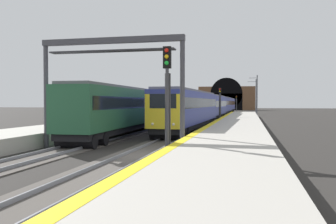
# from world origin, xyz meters

# --- Properties ---
(ground_plane) EXTENTS (320.00, 320.00, 0.00)m
(ground_plane) POSITION_xyz_m (0.00, 0.00, 0.00)
(ground_plane) COLOR #282623
(platform_right) EXTENTS (112.00, 4.73, 0.91)m
(platform_right) POSITION_xyz_m (0.00, -4.49, 0.46)
(platform_right) COLOR #ADA89E
(platform_right) RESTS_ON ground_plane
(platform_right_edge_strip) EXTENTS (112.00, 0.50, 0.01)m
(platform_right_edge_strip) POSITION_xyz_m (0.00, -2.38, 0.92)
(platform_right_edge_strip) COLOR yellow
(platform_right_edge_strip) RESTS_ON platform_right
(track_main_line) EXTENTS (160.00, 3.09, 0.21)m
(track_main_line) POSITION_xyz_m (0.00, 0.00, 0.04)
(track_main_line) COLOR #4C4742
(track_main_line) RESTS_ON ground_plane
(track_adjacent_line) EXTENTS (160.00, 2.67, 0.21)m
(track_adjacent_line) POSITION_xyz_m (0.00, 4.80, 0.04)
(track_adjacent_line) COLOR #4C4742
(track_adjacent_line) RESTS_ON ground_plane
(train_main_approaching) EXTENTS (81.89, 3.30, 3.97)m
(train_main_approaching) POSITION_xyz_m (47.54, 0.00, 2.26)
(train_main_approaching) COLOR navy
(train_main_approaching) RESTS_ON ground_plane
(train_adjacent_platform) EXTENTS (40.56, 3.14, 4.10)m
(train_adjacent_platform) POSITION_xyz_m (21.37, 4.80, 2.34)
(train_adjacent_platform) COLOR #235638
(train_adjacent_platform) RESTS_ON ground_plane
(railway_signal_near) EXTENTS (0.39, 0.38, 5.52)m
(railway_signal_near) POSITION_xyz_m (-1.02, -1.79, 3.33)
(railway_signal_near) COLOR #38383D
(railway_signal_near) RESTS_ON ground_plane
(railway_signal_mid) EXTENTS (0.39, 0.38, 4.82)m
(railway_signal_mid) POSITION_xyz_m (31.10, -1.79, 2.84)
(railway_signal_mid) COLOR #38383D
(railway_signal_mid) RESTS_ON ground_plane
(railway_signal_far) EXTENTS (0.39, 0.38, 4.98)m
(railway_signal_far) POSITION_xyz_m (96.86, -1.79, 2.93)
(railway_signal_far) COLOR #38383D
(railway_signal_far) RESTS_ON ground_plane
(overhead_signal_gantry) EXTENTS (0.70, 8.93, 6.70)m
(overhead_signal_gantry) POSITION_xyz_m (2.26, 2.40, 5.11)
(overhead_signal_gantry) COLOR #3F3F47
(overhead_signal_gantry) RESTS_ON ground_plane
(tunnel_portal) EXTENTS (2.45, 20.52, 11.77)m
(tunnel_portal) POSITION_xyz_m (115.05, 2.40, 4.34)
(tunnel_portal) COLOR brown
(tunnel_portal) RESTS_ON ground_plane
(catenary_mast_near) EXTENTS (0.22, 2.09, 8.33)m
(catenary_mast_near) POSITION_xyz_m (69.59, -7.23, 4.27)
(catenary_mast_near) COLOR #595B60
(catenary_mast_near) RESTS_ON ground_plane
(catenary_mast_far) EXTENTS (0.22, 1.72, 8.48)m
(catenary_mast_far) POSITION_xyz_m (58.53, -7.24, 4.33)
(catenary_mast_far) COLOR #595B60
(catenary_mast_far) RESTS_ON ground_plane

